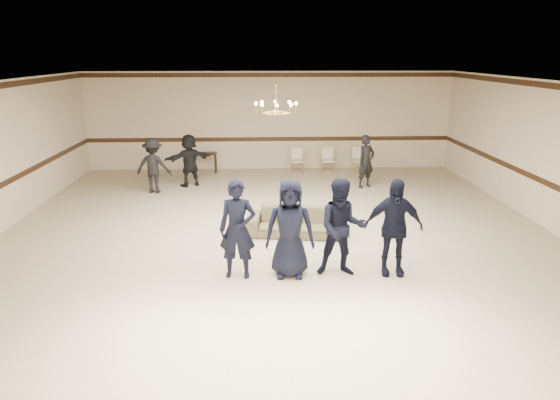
{
  "coord_description": "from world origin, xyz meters",
  "views": [
    {
      "loc": [
        -0.38,
        -9.68,
        3.78
      ],
      "look_at": [
        0.02,
        -0.5,
        1.08
      ],
      "focal_mm": 32.33,
      "sensor_mm": 36.0,
      "label": 1
    }
  ],
  "objects": [
    {
      "name": "banquet_chair_left",
      "position": [
        0.87,
        6.27,
        0.42
      ],
      "size": [
        0.43,
        0.43,
        0.83
      ],
      "primitive_type": null,
      "rotation": [
        0.0,
        0.0,
        0.07
      ],
      "color": "silver",
      "rests_on": "floor"
    },
    {
      "name": "boy_d",
      "position": [
        1.94,
        -1.53,
        0.87
      ],
      "size": [
        1.04,
        0.49,
        1.74
      ],
      "primitive_type": "imported",
      "rotation": [
        0.0,
        0.0,
        -0.07
      ],
      "color": "black",
      "rests_on": "floor"
    },
    {
      "name": "adult_right",
      "position": [
        2.71,
        4.39,
        0.76
      ],
      "size": [
        0.67,
        0.59,
        1.53
      ],
      "primitive_type": "imported",
      "rotation": [
        0.0,
        0.0,
        0.52
      ],
      "color": "black",
      "rests_on": "floor"
    },
    {
      "name": "crown_molding",
      "position": [
        0.0,
        6.99,
        3.08
      ],
      "size": [
        12.0,
        0.02,
        0.14
      ],
      "primitive_type": "cube",
      "color": "#3A2211",
      "rests_on": "wall_back"
    },
    {
      "name": "chandelier",
      "position": [
        0.0,
        1.0,
        2.88
      ],
      "size": [
        0.94,
        0.94,
        0.89
      ],
      "primitive_type": null,
      "color": "gold",
      "rests_on": "ceiling"
    },
    {
      "name": "boy_c",
      "position": [
        1.04,
        -1.53,
        0.87
      ],
      "size": [
        0.88,
        0.71,
        1.74
      ],
      "primitive_type": "imported",
      "rotation": [
        0.0,
        0.0,
        -0.06
      ],
      "color": "black",
      "rests_on": "floor"
    },
    {
      "name": "chair_rail",
      "position": [
        0.0,
        6.99,
        1.0
      ],
      "size": [
        12.0,
        0.02,
        0.14
      ],
      "primitive_type": "cube",
      "color": "#3A2211",
      "rests_on": "wall_back"
    },
    {
      "name": "adult_left",
      "position": [
        -3.29,
        4.09,
        0.76
      ],
      "size": [
        1.06,
        0.71,
        1.53
      ],
      "primitive_type": "imported",
      "rotation": [
        0.0,
        0.0,
        2.99
      ],
      "color": "black",
      "rests_on": "floor"
    },
    {
      "name": "settee",
      "position": [
        0.39,
        0.53,
        0.29
      ],
      "size": [
        2.1,
        1.06,
        0.59
      ],
      "primitive_type": "imported",
      "rotation": [
        0.0,
        0.0,
        -0.14
      ],
      "color": "brown",
      "rests_on": "floor"
    },
    {
      "name": "banquet_chair_right",
      "position": [
        2.87,
        6.27,
        0.42
      ],
      "size": [
        0.41,
        0.41,
        0.83
      ],
      "primitive_type": null,
      "rotation": [
        0.0,
        0.0,
        0.01
      ],
      "color": "silver",
      "rests_on": "floor"
    },
    {
      "name": "banquet_chair_mid",
      "position": [
        1.87,
        6.27,
        0.42
      ],
      "size": [
        0.41,
        0.41,
        0.83
      ],
      "primitive_type": null,
      "rotation": [
        0.0,
        0.0,
        0.01
      ],
      "color": "silver",
      "rests_on": "floor"
    },
    {
      "name": "boy_a",
      "position": [
        -0.76,
        -1.53,
        0.87
      ],
      "size": [
        0.67,
        0.47,
        1.74
      ],
      "primitive_type": "imported",
      "rotation": [
        0.0,
        0.0,
        -0.09
      ],
      "color": "black",
      "rests_on": "floor"
    },
    {
      "name": "adult_mid",
      "position": [
        -2.39,
        4.79,
        0.76
      ],
      "size": [
        1.46,
        1.07,
        1.53
      ],
      "primitive_type": "imported",
      "rotation": [
        0.0,
        0.0,
        3.64
      ],
      "color": "black",
      "rests_on": "floor"
    },
    {
      "name": "room",
      "position": [
        0.0,
        0.0,
        1.6
      ],
      "size": [
        12.01,
        14.01,
        3.21
      ],
      "color": "beige",
      "rests_on": "ground"
    },
    {
      "name": "boy_b",
      "position": [
        0.14,
        -1.53,
        0.87
      ],
      "size": [
        0.87,
        0.59,
        1.74
      ],
      "primitive_type": "imported",
      "rotation": [
        0.0,
        0.0,
        -0.04
      ],
      "color": "black",
      "rests_on": "floor"
    },
    {
      "name": "console_table",
      "position": [
        -2.13,
        6.47,
        0.33
      ],
      "size": [
        0.79,
        0.34,
        0.66
      ],
      "primitive_type": "cube",
      "rotation": [
        0.0,
        0.0,
        -0.02
      ],
      "color": "black",
      "rests_on": "floor"
    }
  ]
}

